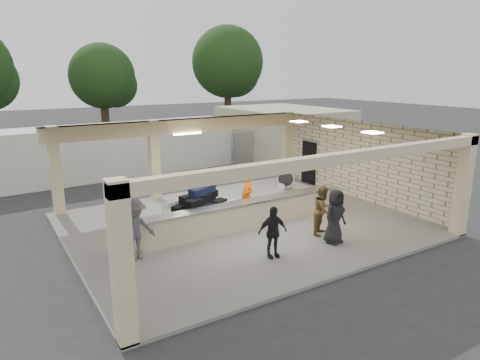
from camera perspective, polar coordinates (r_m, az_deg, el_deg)
ground at (r=15.90m, az=0.21°, el=-6.07°), size 120.00×120.00×0.00m
pavilion at (r=16.14m, az=-0.39°, el=-0.74°), size 12.01×10.00×3.55m
baggage_counter at (r=15.30m, az=1.21°, el=-4.56°), size 8.20×0.58×0.98m
luggage_cart at (r=15.35m, az=-5.28°, el=-3.45°), size 2.80×2.21×1.43m
drum_fan at (r=20.51m, az=6.16°, el=0.21°), size 0.77×0.76×0.90m
baggage_handler at (r=16.16m, az=1.01°, el=-2.16°), size 0.36×0.63×1.72m
passenger_a at (r=14.86m, az=10.99°, el=-3.96°), size 0.89×0.73×1.69m
passenger_b at (r=12.82m, az=4.37°, el=-6.93°), size 0.97×0.50×1.58m
passenger_c at (r=12.94m, az=-13.76°, el=-6.45°), size 1.26×0.63×1.86m
passenger_d at (r=14.14m, az=12.54°, el=-4.75°), size 0.92×0.49×1.80m
car_white_a at (r=30.16m, az=-1.48°, el=4.92°), size 4.74×2.42×1.33m
car_white_b at (r=32.47m, az=5.00°, el=5.55°), size 4.48×2.34×1.35m
car_dark at (r=31.44m, az=-3.27°, el=5.33°), size 4.39×2.73×1.38m
container_white at (r=24.46m, az=-15.51°, el=3.96°), size 12.93×3.20×2.78m
fence at (r=29.09m, az=9.26°, el=5.18°), size 12.06×0.06×2.03m
tree_mid at (r=40.13m, az=-17.49°, el=12.75°), size 6.00×5.60×8.00m
tree_right at (r=43.86m, az=-1.41°, el=15.08°), size 7.20×7.00×10.00m
adjacent_building at (r=28.83m, az=5.72°, el=6.31°), size 6.00×8.00×3.20m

